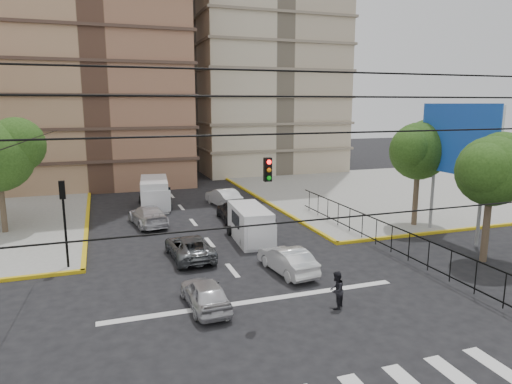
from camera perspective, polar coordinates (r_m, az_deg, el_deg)
name	(u,v)px	position (r m, az deg, el deg)	size (l,w,h in m)	color
ground	(267,313)	(18.89, 1.38, -14.87)	(160.00, 160.00, 0.00)	black
sidewalk_ne	(392,191)	(45.06, 16.59, 0.09)	(26.00, 26.00, 0.15)	gray
stop_line	(257,301)	(19.91, 0.14, -13.43)	(13.00, 0.40, 0.01)	silver
park_fence	(391,255)	(26.61, 16.49, -7.51)	(0.10, 22.50, 1.66)	black
billboard	(459,142)	(30.03, 24.02, 5.77)	(0.36, 6.20, 8.10)	slate
tree_park_a	(493,168)	(26.34, 27.52, 2.71)	(4.41, 3.60, 6.83)	#473828
tree_park_c	(420,148)	(32.12, 19.80, 5.16)	(4.65, 3.80, 7.25)	#473828
traffic_light_nw	(64,210)	(24.35, -22.90, -2.04)	(0.28, 0.22, 4.40)	black
traffic_light_hanging	(289,175)	(15.29, 4.12, 2.17)	(18.00, 9.12, 0.92)	black
van_right_lane	(251,225)	(27.58, -0.61, -4.20)	(2.09, 4.73, 2.08)	silver
van_left_lane	(155,194)	(37.20, -12.53, -0.28)	(2.56, 5.40, 2.35)	silver
car_silver_front_left	(205,293)	(19.18, -6.37, -12.47)	(1.47, 3.66, 1.25)	silver
car_white_front_right	(287,260)	(22.80, 3.93, -8.46)	(1.39, 3.98, 1.31)	white
car_grey_mid_left	(189,247)	(25.06, -8.33, -6.82)	(2.06, 4.48, 1.24)	#5A5D61
car_silver_rear_left	(148,215)	(32.17, -13.34, -2.87)	(1.95, 4.79, 1.39)	silver
car_darkgrey_mid_right	(233,211)	(32.57, -2.88, -2.33)	(1.76, 4.37, 1.49)	#232326
car_white_rear_right	(223,197)	(37.33, -4.10, -0.65)	(1.54, 4.41, 1.45)	white
pedestrian_crosswalk	(336,290)	(19.24, 10.01, -11.98)	(0.76, 0.59, 1.57)	black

